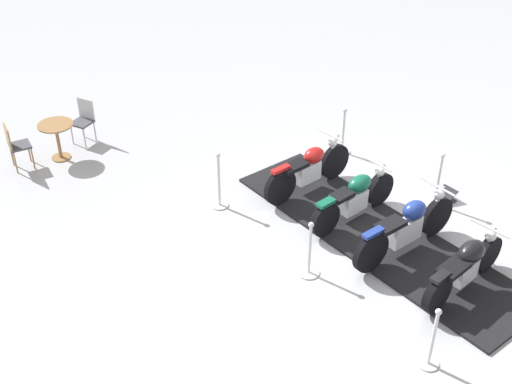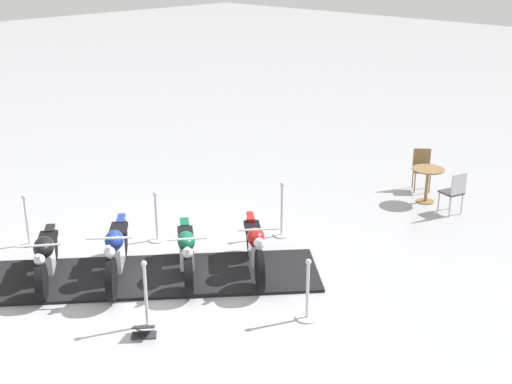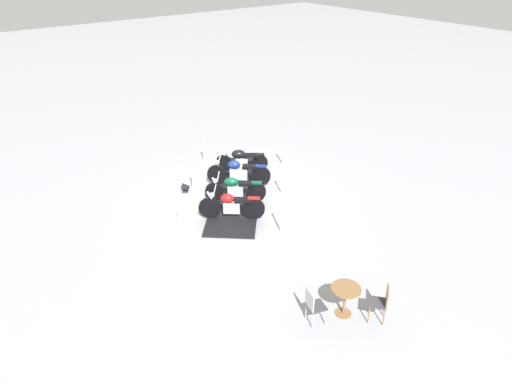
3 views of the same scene
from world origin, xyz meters
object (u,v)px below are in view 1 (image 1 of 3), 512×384
at_px(motorcycle_forest, 355,197).
at_px(stanchion_left_front, 432,346).
at_px(motorcycle_maroon, 309,168).
at_px(info_placard, 446,196).
at_px(motorcycle_navy, 407,226).
at_px(motorcycle_black, 466,265).
at_px(stanchion_left_mid, 309,259).
at_px(stanchion_left_rear, 219,189).
at_px(cafe_table, 57,133).
at_px(cafe_chair_near_table, 15,144).
at_px(stanchion_right_rear, 343,139).
at_px(cafe_chair_across_table, 84,118).
at_px(stanchion_right_mid, 437,189).

distance_m(motorcycle_forest, stanchion_left_front, 3.44).
xyz_separation_m(motorcycle_maroon, info_placard, (0.20, -2.58, -0.45)).
relative_size(motorcycle_navy, stanchion_left_front, 1.74).
relative_size(motorcycle_black, stanchion_left_front, 1.64).
relative_size(motorcycle_black, motorcycle_forest, 0.99).
height_order(motorcycle_forest, stanchion_left_mid, stanchion_left_mid).
xyz_separation_m(motorcycle_forest, stanchion_left_front, (-3.21, -1.24, -0.13)).
bearing_deg(motorcycle_forest, stanchion_left_rear, 128.34).
height_order(motorcycle_maroon, stanchion_left_rear, stanchion_left_rear).
bearing_deg(info_placard, stanchion_left_front, -55.08).
xyz_separation_m(motorcycle_forest, cafe_table, (1.09, 6.08, 0.10)).
height_order(motorcycle_black, cafe_table, motorcycle_black).
bearing_deg(motorcycle_forest, info_placard, -21.66).
distance_m(stanchion_left_rear, cafe_chair_near_table, 4.30).
bearing_deg(stanchion_right_rear, cafe_chair_across_table, 95.34).
xyz_separation_m(motorcycle_black, info_placard, (2.53, 0.10, -0.42)).
distance_m(motorcycle_maroon, stanchion_left_mid, 2.41).
distance_m(stanchion_left_front, cafe_chair_near_table, 8.80).
relative_size(info_placard, cafe_chair_near_table, 0.44).
bearing_deg(stanchion_left_rear, info_placard, -76.78).
relative_size(motorcycle_forest, stanchion_left_rear, 1.52).
relative_size(stanchion_left_mid, stanchion_left_front, 0.99).
xyz_separation_m(stanchion_right_mid, cafe_chair_near_table, (-0.22, 8.18, 0.24)).
bearing_deg(stanchion_right_rear, stanchion_left_front, -163.90).
height_order(stanchion_left_rear, stanchion_left_front, stanchion_left_rear).
bearing_deg(motorcycle_forest, cafe_table, 118.18).
distance_m(stanchion_left_mid, stanchion_right_mid, 3.16).
height_order(motorcycle_black, motorcycle_navy, motorcycle_navy).
relative_size(motorcycle_black, cafe_chair_near_table, 1.75).
distance_m(stanchion_right_mid, info_placard, 0.38).
relative_size(stanchion_left_front, cafe_chair_near_table, 1.07).
bearing_deg(cafe_chair_across_table, stanchion_left_rear, 78.11).
height_order(stanchion_left_front, cafe_chair_near_table, stanchion_left_front).
distance_m(stanchion_left_mid, stanchion_left_front, 2.45).
xyz_separation_m(stanchion_right_mid, cafe_table, (0.31, 7.54, 0.26)).
distance_m(stanchion_left_rear, cafe_table, 3.79).
xyz_separation_m(motorcycle_navy, motorcycle_maroon, (1.55, 1.79, -0.01)).
relative_size(info_placard, cafe_table, 0.54).
bearing_deg(motorcycle_maroon, stanchion_right_rear, 21.73).
bearing_deg(stanchion_right_rear, cafe_chair_near_table, 106.03).
distance_m(motorcycle_forest, cafe_chair_across_table, 6.13).
distance_m(motorcycle_maroon, cafe_table, 5.19).
relative_size(stanchion_left_mid, stanchion_right_mid, 0.93).
relative_size(motorcycle_maroon, cafe_table, 2.15).
xyz_separation_m(stanchion_left_rear, cafe_chair_across_table, (1.88, 3.38, 0.18)).
height_order(stanchion_right_rear, stanchion_right_mid, stanchion_right_mid).
bearing_deg(stanchion_right_mid, cafe_chair_near_table, 91.51).
bearing_deg(stanchion_left_front, motorcycle_black, -18.38).
height_order(motorcycle_maroon, stanchion_right_mid, stanchion_right_mid).
height_order(stanchion_left_mid, cafe_table, stanchion_left_mid).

